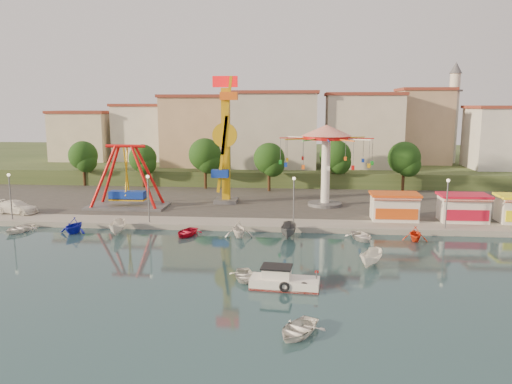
# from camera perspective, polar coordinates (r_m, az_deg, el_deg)

# --- Properties ---
(ground) EXTENTS (200.00, 200.00, 0.00)m
(ground) POSITION_cam_1_polar(r_m,az_deg,el_deg) (42.86, -6.85, -8.42)
(ground) COLOR #132F36
(ground) RESTS_ON ground
(quay_deck) EXTENTS (200.00, 100.00, 0.60)m
(quay_deck) POSITION_cam_1_polar(r_m,az_deg,el_deg) (102.99, 0.24, 2.57)
(quay_deck) COLOR #9E998E
(quay_deck) RESTS_ON ground
(asphalt_pad) EXTENTS (90.00, 28.00, 0.01)m
(asphalt_pad) POSITION_cam_1_polar(r_m,az_deg,el_deg) (71.47, -1.93, -0.44)
(asphalt_pad) COLOR #4C4944
(asphalt_pad) RESTS_ON quay_deck
(hill_terrace) EXTENTS (200.00, 60.00, 3.00)m
(hill_terrace) POSITION_cam_1_polar(r_m,az_deg,el_deg) (107.79, 0.46, 3.54)
(hill_terrace) COLOR #384C26
(hill_terrace) RESTS_ON ground
(pirate_ship_ride) EXTENTS (10.00, 5.00, 8.00)m
(pirate_ship_ride) POSITION_cam_1_polar(r_m,az_deg,el_deg) (64.88, -14.56, 1.58)
(pirate_ship_ride) COLOR #59595E
(pirate_ship_ride) RESTS_ON quay_deck
(kamikaze_tower) EXTENTS (3.32, 3.10, 16.50)m
(kamikaze_tower) POSITION_cam_1_polar(r_m,az_deg,el_deg) (65.37, -3.46, 5.65)
(kamikaze_tower) COLOR #59595E
(kamikaze_tower) RESTS_ON quay_deck
(wave_swinger) EXTENTS (11.60, 11.60, 10.40)m
(wave_swinger) POSITION_cam_1_polar(r_m,az_deg,el_deg) (64.12, 8.03, 5.13)
(wave_swinger) COLOR #59595E
(wave_swinger) RESTS_ON quay_deck
(booth_left) EXTENTS (5.40, 3.78, 3.08)m
(booth_left) POSITION_cam_1_polar(r_m,az_deg,el_deg) (58.37, 15.53, -1.59)
(booth_left) COLOR white
(booth_left) RESTS_ON quay_deck
(booth_mid) EXTENTS (5.40, 3.78, 3.08)m
(booth_mid) POSITION_cam_1_polar(r_m,az_deg,el_deg) (60.21, 22.59, -1.65)
(booth_mid) COLOR white
(booth_mid) RESTS_ON quay_deck
(lamp_post_0) EXTENTS (0.14, 0.14, 5.00)m
(lamp_post_0) POSITION_cam_1_polar(r_m,az_deg,el_deg) (62.90, -26.24, -0.58)
(lamp_post_0) COLOR #59595E
(lamp_post_0) RESTS_ON quay_deck
(lamp_post_1) EXTENTS (0.14, 0.14, 5.00)m
(lamp_post_1) POSITION_cam_1_polar(r_m,az_deg,el_deg) (56.29, -12.18, -0.89)
(lamp_post_1) COLOR #59595E
(lamp_post_1) RESTS_ON quay_deck
(lamp_post_2) EXTENTS (0.14, 0.14, 5.00)m
(lamp_post_2) POSITION_cam_1_polar(r_m,az_deg,el_deg) (53.79, 4.33, -1.19)
(lamp_post_2) COLOR #59595E
(lamp_post_2) RESTS_ON quay_deck
(lamp_post_3) EXTENTS (0.14, 0.14, 5.00)m
(lamp_post_3) POSITION_cam_1_polar(r_m,az_deg,el_deg) (55.95, 20.95, -1.40)
(lamp_post_3) COLOR #59595E
(lamp_post_3) RESTS_ON quay_deck
(tree_0) EXTENTS (4.60, 4.60, 7.19)m
(tree_0) POSITION_cam_1_polar(r_m,az_deg,el_deg) (84.58, -19.15, 3.95)
(tree_0) COLOR #382314
(tree_0) RESTS_ON quay_deck
(tree_1) EXTENTS (4.35, 4.35, 6.80)m
(tree_1) POSITION_cam_1_polar(r_m,az_deg,el_deg) (80.33, -12.82, 3.77)
(tree_1) COLOR #382314
(tree_1) RESTS_ON quay_deck
(tree_2) EXTENTS (5.02, 5.02, 7.85)m
(tree_2) POSITION_cam_1_polar(r_m,az_deg,el_deg) (77.36, -5.85, 4.28)
(tree_2) COLOR #382314
(tree_2) RESTS_ON quay_deck
(tree_3) EXTENTS (4.68, 4.68, 7.32)m
(tree_3) POSITION_cam_1_polar(r_m,az_deg,el_deg) (74.71, 1.51, 3.85)
(tree_3) COLOR #382314
(tree_3) RESTS_ON quay_deck
(tree_4) EXTENTS (4.86, 4.86, 7.60)m
(tree_4) POSITION_cam_1_polar(r_m,az_deg,el_deg) (77.71, 9.05, 4.10)
(tree_4) COLOR #382314
(tree_4) RESTS_ON quay_deck
(tree_5) EXTENTS (4.83, 4.83, 7.54)m
(tree_5) POSITION_cam_1_polar(r_m,az_deg,el_deg) (77.27, 16.57, 3.76)
(tree_5) COLOR #382314
(tree_5) RESTS_ON quay_deck
(building_0) EXTENTS (9.26, 9.53, 11.87)m
(building_0) POSITION_cam_1_polar(r_m,az_deg,el_deg) (95.67, -21.10, 6.55)
(building_0) COLOR beige
(building_0) RESTS_ON hill_terrace
(building_1) EXTENTS (12.33, 9.01, 8.63)m
(building_1) POSITION_cam_1_polar(r_m,az_deg,el_deg) (96.15, -13.15, 6.00)
(building_1) COLOR silver
(building_1) RESTS_ON hill_terrace
(building_2) EXTENTS (11.95, 9.28, 11.23)m
(building_2) POSITION_cam_1_polar(r_m,az_deg,el_deg) (93.39, -5.33, 6.90)
(building_2) COLOR tan
(building_2) RESTS_ON hill_terrace
(building_3) EXTENTS (12.59, 10.50, 9.20)m
(building_3) POSITION_cam_1_polar(r_m,az_deg,el_deg) (88.83, 3.14, 6.12)
(building_3) COLOR beige
(building_3) RESTS_ON hill_terrace
(building_4) EXTENTS (10.75, 9.23, 9.24)m
(building_4) POSITION_cam_1_polar(r_m,az_deg,el_deg) (92.76, 11.61, 6.11)
(building_4) COLOR beige
(building_4) RESTS_ON hill_terrace
(building_5) EXTENTS (12.77, 10.96, 11.21)m
(building_5) POSITION_cam_1_polar(r_m,az_deg,el_deg) (93.32, 19.94, 6.35)
(building_5) COLOR tan
(building_5) RESTS_ON hill_terrace
(building_6) EXTENTS (8.23, 8.98, 12.36)m
(building_6) POSITION_cam_1_polar(r_m,az_deg,el_deg) (95.52, 27.09, 6.27)
(building_6) COLOR silver
(building_6) RESTS_ON hill_terrace
(minaret) EXTENTS (2.80, 2.80, 18.00)m
(minaret) POSITION_cam_1_polar(r_m,az_deg,el_deg) (97.71, 21.61, 8.70)
(minaret) COLOR silver
(minaret) RESTS_ON hill_terrace
(cabin_motorboat) EXTENTS (5.25, 2.39, 1.79)m
(cabin_motorboat) POSITION_cam_1_polar(r_m,az_deg,el_deg) (37.69, 3.10, -10.20)
(cabin_motorboat) COLOR white
(cabin_motorboat) RESTS_ON ground
(rowboat_a) EXTENTS (2.79, 3.52, 0.66)m
(rowboat_a) POSITION_cam_1_polar(r_m,az_deg,el_deg) (39.41, -1.38, -9.51)
(rowboat_a) COLOR silver
(rowboat_a) RESTS_ON ground
(rowboat_b) EXTENTS (3.89, 4.32, 0.73)m
(rowboat_b) POSITION_cam_1_polar(r_m,az_deg,el_deg) (30.66, 4.79, -15.34)
(rowboat_b) COLOR white
(rowboat_b) RESTS_ON ground
(skiff) EXTENTS (2.86, 3.87, 1.41)m
(skiff) POSITION_cam_1_polar(r_m,az_deg,el_deg) (43.40, 13.04, -7.40)
(skiff) COLOR white
(skiff) RESTS_ON ground
(van) EXTENTS (5.62, 3.12, 1.54)m
(van) POSITION_cam_1_polar(r_m,az_deg,el_deg) (66.37, -25.71, -1.56)
(van) COLOR white
(van) RESTS_ON quay_deck
(moored_boat_0) EXTENTS (3.47, 4.20, 0.75)m
(moored_boat_0) POSITION_cam_1_polar(r_m,az_deg,el_deg) (59.40, -25.46, -3.77)
(moored_boat_0) COLOR white
(moored_boat_0) RESTS_ON ground
(moored_boat_1) EXTENTS (3.12, 3.51, 1.70)m
(moored_boat_1) POSITION_cam_1_polar(r_m,az_deg,el_deg) (56.44, -20.12, -3.59)
(moored_boat_1) COLOR #151DB7
(moored_boat_1) RESTS_ON ground
(moored_boat_2) EXTENTS (1.89, 3.96, 1.47)m
(moored_boat_2) POSITION_cam_1_polar(r_m,az_deg,el_deg) (54.61, -15.54, -3.90)
(moored_boat_2) COLOR silver
(moored_boat_2) RESTS_ON ground
(moored_boat_3) EXTENTS (3.28, 4.02, 0.73)m
(moored_boat_3) POSITION_cam_1_polar(r_m,az_deg,el_deg) (52.59, -7.96, -4.58)
(moored_boat_3) COLOR red
(moored_boat_3) RESTS_ON ground
(moored_boat_4) EXTENTS (3.62, 3.94, 1.75)m
(moored_boat_4) POSITION_cam_1_polar(r_m,az_deg,el_deg) (51.53, -2.02, -4.20)
(moored_boat_4) COLOR white
(moored_boat_4) RESTS_ON ground
(moored_boat_5) EXTENTS (1.82, 4.11, 1.54)m
(moored_boat_5) POSITION_cam_1_polar(r_m,az_deg,el_deg) (51.18, 3.75, -4.43)
(moored_boat_5) COLOR #5A5A5F
(moored_boat_5) RESTS_ON ground
(moored_boat_6) EXTENTS (3.52, 4.24, 0.76)m
(moored_boat_6) POSITION_cam_1_polar(r_m,az_deg,el_deg) (51.66, 11.96, -4.95)
(moored_boat_6) COLOR white
(moored_boat_6) RESTS_ON ground
(moored_boat_7) EXTENTS (2.84, 3.16, 1.49)m
(moored_boat_7) POSITION_cam_1_polar(r_m,az_deg,el_deg) (52.48, 17.73, -4.56)
(moored_boat_7) COLOR red
(moored_boat_7) RESTS_ON ground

